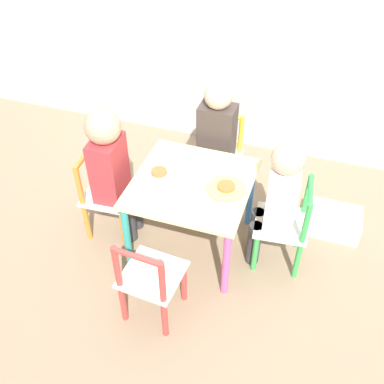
{
  "coord_description": "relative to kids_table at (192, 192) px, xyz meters",
  "views": [
    {
      "loc": [
        0.53,
        -1.59,
        1.87
      ],
      "look_at": [
        0.0,
        0.0,
        0.38
      ],
      "focal_mm": 42.0,
      "sensor_mm": 36.0,
      "label": 1
    }
  ],
  "objects": [
    {
      "name": "ground_plane",
      "position": [
        0.0,
        0.0,
        -0.38
      ],
      "size": [
        6.0,
        6.0,
        0.0
      ],
      "primitive_type": "plane",
      "color": "#8C755B"
    },
    {
      "name": "kids_table",
      "position": [
        0.0,
        0.0,
        0.0
      ],
      "size": [
        0.58,
        0.58,
        0.44
      ],
      "color": "beige",
      "rests_on": "ground_plane"
    },
    {
      "name": "chair_green",
      "position": [
        0.48,
        0.05,
        -0.13
      ],
      "size": [
        0.28,
        0.28,
        0.51
      ],
      "rotation": [
        0.0,
        0.0,
        -1.47
      ],
      "color": "silver",
      "rests_on": "ground_plane"
    },
    {
      "name": "chair_orange",
      "position": [
        -0.48,
        -0.03,
        -0.13
      ],
      "size": [
        0.28,
        0.28,
        0.51
      ],
      "rotation": [
        0.0,
        0.0,
        -4.65
      ],
      "color": "silver",
      "rests_on": "ground_plane"
    },
    {
      "name": "chair_yellow",
      "position": [
        0.01,
        0.48,
        -0.13
      ],
      "size": [
        0.26,
        0.26,
        0.51
      ],
      "rotation": [
        0.0,
        0.0,
        -0.01
      ],
      "color": "silver",
      "rests_on": "ground_plane"
    },
    {
      "name": "chair_red",
      "position": [
        -0.04,
        -0.48,
        -0.13
      ],
      "size": [
        0.28,
        0.28,
        0.51
      ],
      "rotation": [
        0.0,
        0.0,
        -3.22
      ],
      "color": "silver",
      "rests_on": "ground_plane"
    },
    {
      "name": "child_right",
      "position": [
        0.42,
        0.04,
        0.06
      ],
      "size": [
        0.22,
        0.21,
        0.74
      ],
      "rotation": [
        0.0,
        0.0,
        -1.47
      ],
      "color": "#38383D",
      "rests_on": "ground_plane"
    },
    {
      "name": "child_left",
      "position": [
        -0.42,
        -0.03,
        0.09
      ],
      "size": [
        0.23,
        0.21,
        0.78
      ],
      "rotation": [
        0.0,
        0.0,
        -4.65
      ],
      "color": "#38383D",
      "rests_on": "ground_plane"
    },
    {
      "name": "child_back",
      "position": [
        0.0,
        0.42,
        0.07
      ],
      "size": [
        0.2,
        0.21,
        0.76
      ],
      "rotation": [
        0.0,
        0.0,
        -0.01
      ],
      "color": "#38383D",
      "rests_on": "ground_plane"
    },
    {
      "name": "plate_right",
      "position": [
        0.17,
        0.0,
        0.07
      ],
      "size": [
        0.19,
        0.19,
        0.03
      ],
      "color": "#EADB66",
      "rests_on": "kids_table"
    },
    {
      "name": "plate_left",
      "position": [
        -0.17,
        0.0,
        0.07
      ],
      "size": [
        0.18,
        0.18,
        0.03
      ],
      "color": "white",
      "rests_on": "kids_table"
    },
    {
      "name": "storage_bin",
      "position": [
        0.72,
        0.36,
        -0.32
      ],
      "size": [
        0.3,
        0.22,
        0.11
      ],
      "color": "silver",
      "rests_on": "ground_plane"
    }
  ]
}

